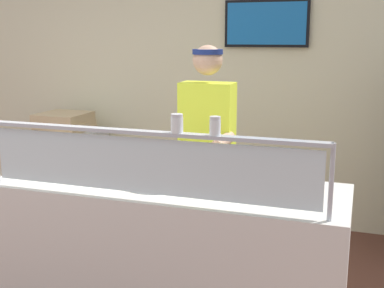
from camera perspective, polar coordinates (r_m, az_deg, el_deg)
name	(u,v)px	position (r m, az deg, el deg)	size (l,w,h in m)	color
ground_plane	(199,282)	(3.92, 0.78, -15.47)	(12.00, 12.00, 0.00)	brown
shop_rear_unit	(247,85)	(4.92, 6.25, 6.71)	(6.53, 0.13, 2.70)	beige
serving_counter	(167,258)	(3.18, -2.83, -12.85)	(2.13, 0.74, 0.95)	silver
sneeze_guard	(144,155)	(2.67, -5.44, -1.30)	(1.95, 0.06, 0.38)	#B2B5BC
pizza_tray	(160,180)	(3.05, -3.68, -4.07)	(0.50, 0.50, 0.04)	#9EA0A8
pizza_server	(166,178)	(3.00, -2.98, -3.85)	(0.07, 0.28, 0.01)	#ADAFB7
parmesan_shaker	(177,125)	(2.56, -1.73, 2.22)	(0.06, 0.06, 0.10)	white
pepper_flake_shaker	(215,127)	(2.50, 2.65, 1.94)	(0.06, 0.06, 0.10)	white
worker_figure	(207,151)	(3.62, 1.77, -0.78)	(0.41, 0.50, 1.76)	#23232D
prep_shelf	(67,173)	(5.31, -14.01, -3.21)	(0.70, 0.55, 0.88)	#B7BABF
pizza_box_stack	(64,122)	(5.20, -14.35, 2.46)	(0.49, 0.48, 0.18)	tan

